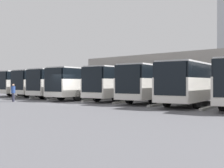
# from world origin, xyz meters

# --- Properties ---
(ground_plane) EXTENTS (600.00, 600.00, 0.00)m
(ground_plane) POSITION_xyz_m (0.00, 0.00, 0.00)
(ground_plane) COLOR #5B5B60
(curb_divider_0) EXTENTS (0.97, 5.76, 0.15)m
(curb_divider_0) POSITION_xyz_m (-11.86, -3.65, 0.07)
(curb_divider_0) COLOR #9E9E99
(curb_divider_0) RESTS_ON ground_plane
(bus_1) EXTENTS (3.86, 11.59, 3.24)m
(bus_1) POSITION_xyz_m (-9.89, -5.37, 1.81)
(bus_1) COLOR silver
(bus_1) RESTS_ON ground_plane
(curb_divider_1) EXTENTS (0.97, 5.76, 0.15)m
(curb_divider_1) POSITION_xyz_m (-7.91, -3.69, 0.07)
(curb_divider_1) COLOR #9E9E99
(curb_divider_1) RESTS_ON ground_plane
(bus_2) EXTENTS (3.86, 11.59, 3.24)m
(bus_2) POSITION_xyz_m (-5.93, -6.06, 1.81)
(bus_2) COLOR silver
(bus_2) RESTS_ON ground_plane
(curb_divider_2) EXTENTS (0.97, 5.76, 0.15)m
(curb_divider_2) POSITION_xyz_m (-3.95, -4.37, 0.07)
(curb_divider_2) COLOR #9E9E99
(curb_divider_2) RESTS_ON ground_plane
(bus_3) EXTENTS (3.86, 11.59, 3.24)m
(bus_3) POSITION_xyz_m (-1.98, -6.20, 1.81)
(bus_3) COLOR silver
(bus_3) RESTS_ON ground_plane
(curb_divider_3) EXTENTS (0.97, 5.76, 0.15)m
(curb_divider_3) POSITION_xyz_m (-0.00, -4.52, 0.07)
(curb_divider_3) COLOR #9E9E99
(curb_divider_3) RESTS_ON ground_plane
(bus_4) EXTENTS (3.86, 11.59, 3.24)m
(bus_4) POSITION_xyz_m (1.97, -5.15, 1.81)
(bus_4) COLOR silver
(bus_4) RESTS_ON ground_plane
(curb_divider_4) EXTENTS (0.97, 5.76, 0.15)m
(curb_divider_4) POSITION_xyz_m (3.95, -3.47, 0.07)
(curb_divider_4) COLOR #9E9E99
(curb_divider_4) RESTS_ON ground_plane
(bus_5) EXTENTS (3.86, 11.59, 3.24)m
(bus_5) POSITION_xyz_m (5.93, -5.65, 1.81)
(bus_5) COLOR silver
(bus_5) RESTS_ON ground_plane
(curb_divider_5) EXTENTS (0.97, 5.76, 0.15)m
(curb_divider_5) POSITION_xyz_m (7.91, -3.96, 0.07)
(curb_divider_5) COLOR #9E9E99
(curb_divider_5) RESTS_ON ground_plane
(bus_6) EXTENTS (3.86, 11.59, 3.24)m
(bus_6) POSITION_xyz_m (9.88, -6.12, 1.81)
(bus_6) COLOR silver
(bus_6) RESTS_ON ground_plane
(curb_divider_6) EXTENTS (0.97, 5.76, 0.15)m
(curb_divider_6) POSITION_xyz_m (11.86, -4.44, 0.07)
(curb_divider_6) COLOR #9E9E99
(curb_divider_6) RESTS_ON ground_plane
(bus_7) EXTENTS (3.86, 11.59, 3.24)m
(bus_7) POSITION_xyz_m (13.84, -6.18, 1.81)
(bus_7) COLOR silver
(bus_7) RESTS_ON ground_plane
(pedestrian) EXTENTS (0.45, 0.45, 1.65)m
(pedestrian) POSITION_xyz_m (4.46, 2.56, 0.89)
(pedestrian) COLOR #38384C
(pedestrian) RESTS_ON ground_plane
(station_building) EXTENTS (26.75, 14.37, 5.62)m
(station_building) POSITION_xyz_m (0.00, -21.36, 2.84)
(station_building) COLOR gray
(station_building) RESTS_ON ground_plane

